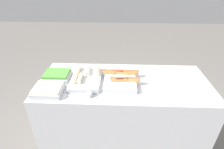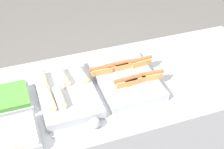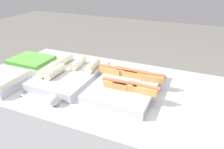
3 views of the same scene
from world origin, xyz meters
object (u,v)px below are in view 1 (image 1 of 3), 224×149
at_px(tray_side_back, 57,76).
at_px(serving_spoon_near, 89,94).
at_px(tray_wraps, 86,78).
at_px(tray_side_front, 48,90).
at_px(tray_hotdogs, 120,78).

height_order(tray_side_back, serving_spoon_near, tray_side_back).
bearing_deg(tray_wraps, tray_side_front, -143.15).
bearing_deg(tray_hotdogs, serving_spoon_near, -135.65).
bearing_deg(serving_spoon_near, tray_wraps, 104.75).
relative_size(tray_side_front, tray_side_back, 1.00).
height_order(tray_hotdogs, tray_wraps, tray_hotdogs).
xyz_separation_m(tray_hotdogs, tray_side_front, (-0.68, -0.24, 0.00)).
bearing_deg(tray_side_back, tray_hotdogs, -2.05).
bearing_deg(serving_spoon_near, tray_hotdogs, 44.35).
height_order(tray_wraps, tray_side_front, tray_wraps).
relative_size(tray_side_front, serving_spoon_near, 1.13).
relative_size(tray_hotdogs, tray_side_back, 1.66).
bearing_deg(tray_side_back, tray_side_front, -90.00).
bearing_deg(tray_hotdogs, tray_side_front, -160.59).
height_order(tray_side_front, serving_spoon_near, tray_side_front).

